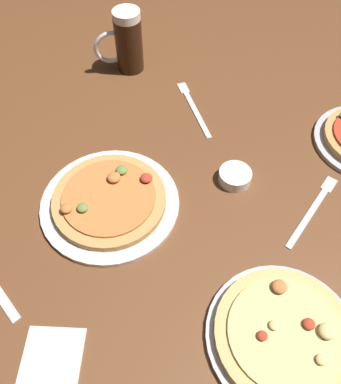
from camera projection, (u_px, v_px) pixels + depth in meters
name	position (u px, v px, depth m)	size (l,w,h in m)	color
ground_plane	(170.00, 201.00, 0.95)	(2.40, 2.40, 0.03)	brown
pizza_plate_near	(284.00, 335.00, 0.73)	(0.28, 0.28, 0.05)	#B2B2B7
pizza_plate_side	(110.00, 201.00, 0.91)	(0.31, 0.31, 0.05)	silver
beer_mug_dark	(127.00, 42.00, 1.15)	(0.12, 0.10, 0.18)	black
ramekin_sauce	(235.00, 176.00, 0.96)	(0.08, 0.08, 0.03)	white
napkin_folded	(52.00, 357.00, 0.72)	(0.11, 0.11, 0.01)	silver
fork_left	(194.00, 107.00, 1.11)	(0.16, 0.19, 0.01)	silver
fork_spare	(313.00, 209.00, 0.91)	(0.08, 0.23, 0.01)	silver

